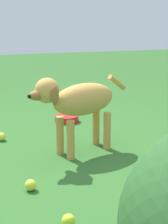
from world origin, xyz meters
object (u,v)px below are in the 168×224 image
object	(u,v)px
tennis_ball_0	(31,185)
dog	(78,102)
tennis_ball_1	(68,221)
water_bowl	(67,118)
tennis_ball_2	(1,137)

from	to	relation	value
tennis_ball_0	dog	bearing A→B (deg)	138.61
tennis_ball_1	water_bowl	xyz separation A→B (m)	(-1.72, 0.45, -0.00)
dog	tennis_ball_2	bearing A→B (deg)	-60.75
dog	tennis_ball_1	world-z (taller)	dog
tennis_ball_1	water_bowl	world-z (taller)	tennis_ball_1
dog	tennis_ball_0	distance (m)	0.74
tennis_ball_1	water_bowl	distance (m)	1.78
tennis_ball_0	tennis_ball_2	size ratio (longest dim) A/B	1.00
tennis_ball_0	tennis_ball_1	size ratio (longest dim) A/B	1.00
tennis_ball_2	tennis_ball_1	bearing A→B (deg)	7.63
dog	tennis_ball_1	xyz separation A→B (m)	(0.92, -0.33, -0.35)
dog	tennis_ball_0	xyz separation A→B (m)	(0.49, -0.43, -0.35)
tennis_ball_2	dog	bearing A→B (deg)	49.65
tennis_ball_0	tennis_ball_1	bearing A→B (deg)	13.84
tennis_ball_1	dog	bearing A→B (deg)	160.39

